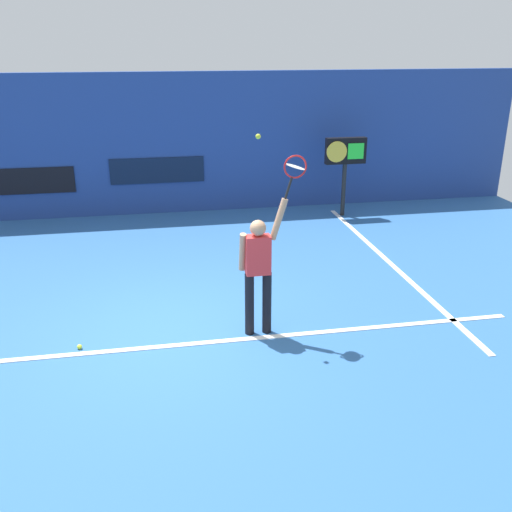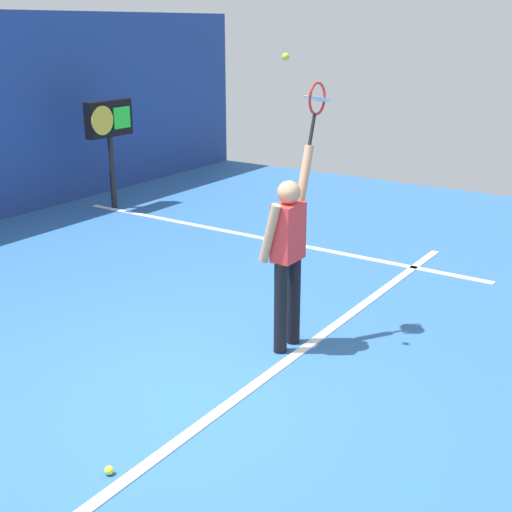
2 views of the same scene
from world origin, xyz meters
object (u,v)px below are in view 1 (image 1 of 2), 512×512
at_px(tennis_racket, 295,169).
at_px(scoreboard_clock, 345,155).
at_px(tennis_player, 258,267).
at_px(tennis_ball, 258,136).
at_px(spare_ball, 80,347).

xyz_separation_m(tennis_racket, scoreboard_clock, (2.58, 5.40, -0.91)).
xyz_separation_m(tennis_player, tennis_racket, (0.48, -0.00, 1.35)).
relative_size(tennis_ball, spare_ball, 1.00).
relative_size(scoreboard_clock, spare_ball, 27.17).
height_order(tennis_ball, scoreboard_clock, tennis_ball).
bearing_deg(spare_ball, tennis_player, 0.58).
distance_m(tennis_racket, spare_ball, 3.76).
bearing_deg(tennis_racket, tennis_ball, 172.80).
relative_size(tennis_player, spare_ball, 29.09).
distance_m(tennis_racket, tennis_ball, 0.64).
bearing_deg(scoreboard_clock, spare_ball, -135.64).
xyz_separation_m(tennis_player, scoreboard_clock, (3.06, 5.40, 0.44)).
distance_m(tennis_ball, scoreboard_clock, 6.30).
bearing_deg(tennis_ball, tennis_racket, -7.20).
xyz_separation_m(tennis_player, spare_ball, (-2.48, -0.02, -0.98)).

